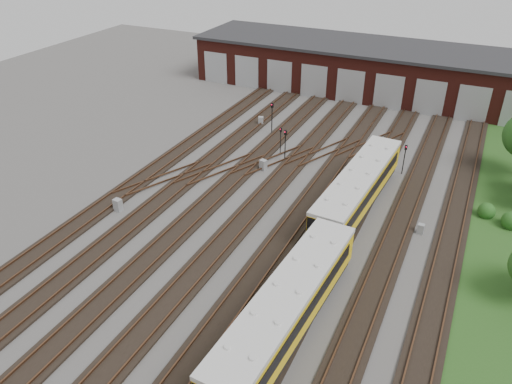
% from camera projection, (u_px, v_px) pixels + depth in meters
% --- Properties ---
extents(ground, '(120.00, 120.00, 0.00)m').
position_uv_depth(ground, '(250.00, 246.00, 38.73)').
color(ground, '#474542').
rests_on(ground, ground).
extents(track_network, '(30.40, 70.00, 0.33)m').
position_uv_depth(track_network, '(251.00, 240.00, 39.20)').
color(track_network, black).
rests_on(track_network, ground).
extents(maintenance_shed, '(51.00, 12.50, 6.35)m').
position_uv_depth(maintenance_shed, '(377.00, 69.00, 68.26)').
color(maintenance_shed, '#501A14').
rests_on(maintenance_shed, ground).
extents(metro_train, '(3.78, 47.86, 3.25)m').
position_uv_depth(metro_train, '(287.00, 309.00, 29.93)').
color(metro_train, black).
rests_on(metro_train, ground).
extents(signal_mast_0, '(0.25, 0.24, 2.93)m').
position_uv_depth(signal_mast_0, '(281.00, 137.00, 51.85)').
color(signal_mast_0, black).
rests_on(signal_mast_0, ground).
extents(signal_mast_1, '(0.30, 0.28, 3.72)m').
position_uv_depth(signal_mast_1, '(272.00, 115.00, 56.02)').
color(signal_mast_1, black).
rests_on(signal_mast_1, ground).
extents(signal_mast_2, '(0.30, 0.29, 3.43)m').
position_uv_depth(signal_mast_2, '(285.00, 142.00, 50.13)').
color(signal_mast_2, black).
rests_on(signal_mast_2, ground).
extents(signal_mast_3, '(0.26, 0.24, 3.08)m').
position_uv_depth(signal_mast_3, '(405.00, 156.00, 47.88)').
color(signal_mast_3, black).
rests_on(signal_mast_3, ground).
extents(relay_cabinet_0, '(0.72, 0.62, 1.11)m').
position_uv_depth(relay_cabinet_0, '(118.00, 205.00, 42.84)').
color(relay_cabinet_0, gray).
rests_on(relay_cabinet_0, ground).
extents(relay_cabinet_1, '(0.73, 0.67, 0.98)m').
position_uv_depth(relay_cabinet_1, '(261.00, 121.00, 59.35)').
color(relay_cabinet_1, gray).
rests_on(relay_cabinet_1, ground).
extents(relay_cabinet_2, '(0.75, 0.68, 1.07)m').
position_uv_depth(relay_cabinet_2, '(263.00, 165.00, 49.36)').
color(relay_cabinet_2, gray).
rests_on(relay_cabinet_2, ground).
extents(relay_cabinet_3, '(0.65, 0.59, 0.91)m').
position_uv_depth(relay_cabinet_3, '(375.00, 163.00, 49.96)').
color(relay_cabinet_3, gray).
rests_on(relay_cabinet_3, ground).
extents(relay_cabinet_4, '(0.53, 0.45, 0.86)m').
position_uv_depth(relay_cabinet_4, '(421.00, 229.00, 39.95)').
color(relay_cabinet_4, gray).
rests_on(relay_cabinet_4, ground).
extents(bush_0, '(1.62, 1.62, 1.62)m').
position_uv_depth(bush_0, '(512.00, 219.00, 40.54)').
color(bush_0, '#1A4C15').
rests_on(bush_0, ground).
extents(bush_1, '(1.45, 1.45, 1.45)m').
position_uv_depth(bush_1, '(487.00, 209.00, 41.96)').
color(bush_1, '#1A4C15').
rests_on(bush_1, ground).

